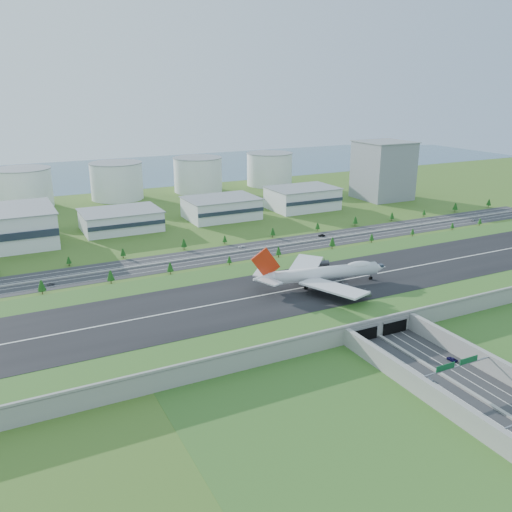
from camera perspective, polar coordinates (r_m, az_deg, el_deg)
name	(u,v)px	position (r m, az deg, el deg)	size (l,w,h in m)	color
ground	(319,299)	(290.63, 6.62, -4.52)	(1200.00, 1200.00, 0.00)	#33561A
airfield_deck	(319,292)	(289.03, 6.66, -3.77)	(520.00, 100.00, 9.20)	gray
underpass_road	(465,381)	(221.65, 21.10, -12.18)	(38.80, 120.40, 8.00)	#28282B
sign_gantry_near	(457,367)	(222.48, 20.37, -10.94)	(38.70, 0.70, 9.80)	gray
north_expressway	(243,251)	(368.76, -1.43, 0.48)	(560.00, 36.00, 0.12)	#28282B
tree_row	(243,245)	(367.49, -1.35, 1.16)	(507.00, 48.57, 8.16)	#3D2819
hangar_mid_a	(121,220)	(435.47, -14.04, 3.67)	(58.00, 42.00, 15.00)	silver
hangar_mid_b	(221,208)	(460.31, -3.68, 5.05)	(58.00, 42.00, 17.00)	silver
hangar_mid_c	(302,198)	(496.01, 4.89, 6.07)	(58.00, 42.00, 19.00)	silver
office_tower	(383,171)	(551.64, 13.22, 8.75)	(46.00, 46.00, 55.00)	gray
fuel_tank_a	(24,188)	(542.42, -23.27, 6.56)	(50.00, 50.00, 35.00)	silver
fuel_tank_b	(117,181)	(553.61, -14.45, 7.64)	(50.00, 50.00, 35.00)	silver
fuel_tank_c	(198,175)	(577.23, -6.13, 8.49)	(50.00, 50.00, 35.00)	silver
fuel_tank_d	(269,169)	(611.85, 1.43, 9.11)	(50.00, 50.00, 35.00)	silver
bay_water	(115,172)	(727.75, -14.64, 8.55)	(1200.00, 260.00, 0.06)	#3B5C71
boeing_747	(322,273)	(285.15, 6.95, -1.82)	(75.80, 71.06, 23.60)	silver
car_0	(429,378)	(224.36, 17.71, -12.18)	(1.66, 4.11, 1.40)	#AEAEB3
car_2	(452,359)	(241.60, 19.92, -10.17)	(2.19, 4.74, 1.32)	#0F0B3B
car_4	(51,284)	(328.84, -20.80, -2.75)	(1.81, 4.50, 1.53)	#56555A
car_5	(322,235)	(407.49, 6.93, 2.18)	(1.79, 5.13, 1.69)	black
car_6	(473,220)	(485.94, 21.91, 3.54)	(2.40, 5.21, 1.45)	#B1B0B5
car_7	(241,247)	(377.18, -1.57, 0.99)	(1.86, 4.57, 1.33)	white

